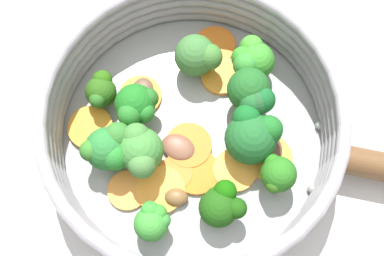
{
  "coord_description": "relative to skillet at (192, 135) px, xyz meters",
  "views": [
    {
      "loc": [
        0.13,
        -0.04,
        0.43
      ],
      "look_at": [
        0.0,
        0.0,
        0.03
      ],
      "focal_mm": 42.0,
      "sensor_mm": 36.0,
      "label": 1
    }
  ],
  "objects": [
    {
      "name": "ground_plane",
      "position": [
        0.0,
        0.0,
        -0.01
      ],
      "size": [
        4.0,
        4.0,
        0.0
      ],
      "primitive_type": "plane",
      "color": "#BBBCBD"
    },
    {
      "name": "carrot_slice_5",
      "position": [
        -0.03,
        -0.09,
        0.01
      ],
      "size": [
        0.06,
        0.06,
        0.01
      ],
      "primitive_type": "cylinder",
      "rotation": [
        0.0,
        0.0,
        0.44
      ],
      "color": "orange",
      "rests_on": "skillet"
    },
    {
      "name": "carrot_slice_11",
      "position": [
        -0.05,
        0.05,
        0.01
      ],
      "size": [
        0.06,
        0.06,
        0.01
      ],
      "primitive_type": "cylinder",
      "rotation": [
        0.0,
        0.0,
        3.69
      ],
      "color": "orange",
      "rests_on": "skillet"
    },
    {
      "name": "skillet_rim_wall",
      "position": [
        0.0,
        0.0,
        0.04
      ],
      "size": [
        0.27,
        0.27,
        0.06
      ],
      "color": "#938F9B",
      "rests_on": "skillet"
    },
    {
      "name": "mushroom_piece_0",
      "position": [
        -0.05,
        -0.04,
        0.01
      ],
      "size": [
        0.04,
        0.03,
        0.01
      ],
      "primitive_type": "ellipsoid",
      "rotation": [
        0.0,
        0.0,
        2.71
      ],
      "color": "brown",
      "rests_on": "skillet"
    },
    {
      "name": "carrot_slice_0",
      "position": [
        0.04,
        -0.01,
        0.01
      ],
      "size": [
        0.05,
        0.05,
        0.0
      ],
      "primitive_type": "cylinder",
      "rotation": [
        0.0,
        0.0,
        3.02
      ],
      "color": "orange",
      "rests_on": "skillet"
    },
    {
      "name": "broccoli_floret_8",
      "position": [
        0.07,
        0.06,
        0.03
      ],
      "size": [
        0.04,
        0.03,
        0.04
      ],
      "color": "#6DA355",
      "rests_on": "skillet"
    },
    {
      "name": "carrot_slice_9",
      "position": [
        0.05,
        0.03,
        0.01
      ],
      "size": [
        0.06,
        0.06,
        0.01
      ],
      "primitive_type": "cylinder",
      "rotation": [
        0.0,
        0.0,
        0.56
      ],
      "color": "#F19A38",
      "rests_on": "skillet"
    },
    {
      "name": "broccoli_floret_7",
      "position": [
        -0.0,
        -0.08,
        0.03
      ],
      "size": [
        0.05,
        0.05,
        0.05
      ],
      "color": "#6D8552",
      "rests_on": "skillet"
    },
    {
      "name": "broccoli_floret_5",
      "position": [
        -0.06,
        -0.07,
        0.03
      ],
      "size": [
        0.04,
        0.03,
        0.04
      ],
      "color": "#7E9E5B",
      "rests_on": "skillet"
    },
    {
      "name": "broccoli_floret_3",
      "position": [
        -0.03,
        -0.04,
        0.03
      ],
      "size": [
        0.04,
        0.04,
        0.04
      ],
      "color": "#88A768",
      "rests_on": "skillet"
    },
    {
      "name": "broccoli_floret_2",
      "position": [
        0.07,
        -0.06,
        0.03
      ],
      "size": [
        0.03,
        0.03,
        0.04
      ],
      "color": "#688755",
      "rests_on": "skillet"
    },
    {
      "name": "broccoli_floret_9",
      "position": [
        -0.01,
        0.06,
        0.04
      ],
      "size": [
        0.05,
        0.04,
        0.05
      ],
      "color": "#799F53",
      "rests_on": "skillet"
    },
    {
      "name": "carrot_slice_6",
      "position": [
        0.05,
        0.06,
        0.01
      ],
      "size": [
        0.06,
        0.06,
        0.0
      ],
      "primitive_type": "cylinder",
      "rotation": [
        0.0,
        0.0,
        0.52
      ],
      "color": "gold",
      "rests_on": "skillet"
    },
    {
      "name": "broccoli_floret_0",
      "position": [
        -0.06,
        0.03,
        0.03
      ],
      "size": [
        0.04,
        0.04,
        0.05
      ],
      "color": "#5F8454",
      "rests_on": "skillet"
    },
    {
      "name": "carrot_slice_4",
      "position": [
        -0.05,
        -0.04,
        0.01
      ],
      "size": [
        0.05,
        0.05,
        0.0
      ],
      "primitive_type": "cylinder",
      "rotation": [
        0.0,
        0.0,
        1.42
      ],
      "color": "orange",
      "rests_on": "skillet"
    },
    {
      "name": "mushroom_piece_3",
      "position": [
        0.06,
        -0.03,
        0.01
      ],
      "size": [
        0.02,
        0.03,
        0.01
      ],
      "primitive_type": "ellipsoid",
      "rotation": [
        0.0,
        0.0,
        1.2
      ],
      "color": "brown",
      "rests_on": "skillet"
    },
    {
      "name": "carrot_slice_12",
      "position": [
        0.01,
        -0.01,
        0.01
      ],
      "size": [
        0.06,
        0.06,
        0.01
      ],
      "primitive_type": "cylinder",
      "rotation": [
        0.0,
        0.0,
        5.16
      ],
      "color": "orange",
      "rests_on": "skillet"
    },
    {
      "name": "broccoli_floret_4",
      "position": [
        0.08,
        0.0,
        0.03
      ],
      "size": [
        0.04,
        0.04,
        0.04
      ],
      "color": "#71A25A",
      "rests_on": "skillet"
    },
    {
      "name": "carrot_slice_7",
      "position": [
        0.04,
        -0.07,
        0.01
      ],
      "size": [
        0.05,
        0.05,
        0.0
      ],
      "primitive_type": "cylinder",
      "rotation": [
        0.0,
        0.0,
        2.8
      ],
      "color": "orange",
      "rests_on": "skillet"
    },
    {
      "name": "skillet_rivet_left",
      "position": [
        0.09,
        0.09,
        0.01
      ],
      "size": [
        0.01,
        0.01,
        0.01
      ],
      "primitive_type": "sphere",
      "color": "#989594",
      "rests_on": "skillet"
    },
    {
      "name": "mushroom_piece_2",
      "position": [
        0.01,
        -0.02,
        0.01
      ],
      "size": [
        0.04,
        0.04,
        0.01
      ],
      "primitive_type": "ellipsoid",
      "rotation": [
        0.0,
        0.0,
        0.85
      ],
      "color": "brown",
      "rests_on": "skillet"
    },
    {
      "name": "mushroom_piece_1",
      "position": [
        0.04,
        0.07,
        0.01
      ],
      "size": [
        0.03,
        0.03,
        0.01
      ],
      "primitive_type": "ellipsoid",
      "rotation": [
        0.0,
        0.0,
        5.99
      ],
      "color": "brown",
      "rests_on": "skillet"
    },
    {
      "name": "carrot_slice_1",
      "position": [
        0.03,
        -0.03,
        0.01
      ],
      "size": [
        0.03,
        0.03,
        0.01
      ],
      "primitive_type": "cylinder",
      "rotation": [
        0.0,
        0.0,
        4.73
      ],
      "color": "orange",
      "rests_on": "skillet"
    },
    {
      "name": "broccoli_floret_10",
      "position": [
        0.03,
        0.05,
        0.03
      ],
      "size": [
        0.05,
        0.05,
        0.05
      ],
      "color": "#5C9554",
      "rests_on": "skillet"
    },
    {
      "name": "carrot_slice_8",
      "position": [
        0.02,
        0.05,
        0.01
      ],
      "size": [
        0.04,
        0.04,
        0.0
      ],
      "primitive_type": "cylinder",
      "rotation": [
        0.0,
        0.0,
        4.4
      ],
      "color": "orange",
      "rests_on": "skillet"
    },
    {
      "name": "skillet_rivet_right",
      "position": [
        0.03,
        0.12,
        0.01
      ],
      "size": [
        0.01,
        0.01,
        0.01
      ],
      "primitive_type": "sphere",
      "color": "#939595",
      "rests_on": "skillet"
    },
    {
      "name": "broccoli_floret_1",
      "position": [
        -0.05,
        0.07,
        0.03
      ],
      "size": [
        0.04,
        0.04,
        0.04
      ],
      "color": "olive",
      "rests_on": "skillet"
    },
    {
      "name": "carrot_slice_2",
      "position": [
        -0.08,
        0.05,
        0.01
      ],
      "size": [
        0.06,
        0.06,
        0.0
      ],
      "primitive_type": "cylinder",
      "rotation": [
        0.0,
        0.0,
        0.35
      ],
      "color": "orange",
      "rests_on": "skillet"
    },
    {
      "name": "carrot_slice_3",
      "position": [
        0.05,
        -0.04,
        0.01
      ],
      "size": [
        0.06,
        0.06,
        0.01
      ],
      "primitive_type": "cylinder",
      "rotation": [
        0.0,
        0.0,
        3.94
      ],
      "color": "orange",
      "rests_on": "skillet"
    },
    {
      "name": "skillet",
      "position": [
        0.0,
        0.0,
        0.0
      ],
      "size": [
        0.26,
        0.26,
        0.01
      ],
      "primitive_type": "cylinder",
      "color": "#939699",
      "rests_on": "ground_plane"
    },
    {
      "name": "broccoli_floret_6",
      "position": [
        0.01,
        -0.05,
        0.03
      ],
      "size": [
        0.05,
        0.04,
        0.05
      ],
      "color": "#74964D",
      "rests_on": "skillet"
    },
    {
      "name": "carrot_slice_10",
      "position": [
        -0.08,
        0.04,
        0.01
      ],
      "size": [
        0.04,
        0.04,
        0.0
      ],
      "primitive_type": "cylinder",
      "rotation": [
        0.0,
        0.0,
        4.41
      ],
      "color": "orange",
      "rests_on": "skillet"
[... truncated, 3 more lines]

